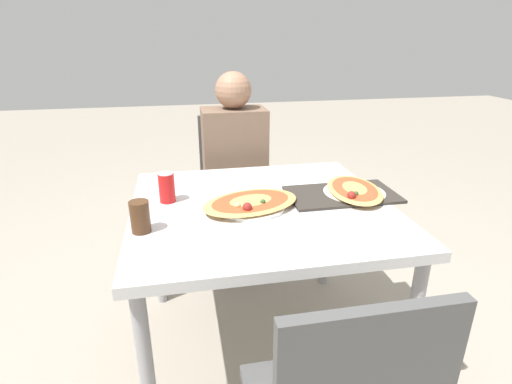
{
  "coord_description": "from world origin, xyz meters",
  "views": [
    {
      "loc": [
        -0.31,
        -1.47,
        1.39
      ],
      "look_at": [
        -0.02,
        -0.01,
        0.79
      ],
      "focal_mm": 28.0,
      "sensor_mm": 36.0,
      "label": 1
    }
  ],
  "objects_px": {
    "chair_far_seated": "(233,185)",
    "pizza_main": "(251,203)",
    "person_seated": "(235,161)",
    "soda_can": "(167,188)",
    "dining_table": "(261,220)",
    "pizza_second": "(354,191)",
    "drink_glass": "(140,217)"
  },
  "relations": [
    {
      "from": "chair_far_seated",
      "to": "soda_can",
      "type": "xyz_separation_m",
      "value": [
        -0.37,
        -0.72,
        0.28
      ]
    },
    {
      "from": "chair_far_seated",
      "to": "soda_can",
      "type": "bearing_deg",
      "value": 62.86
    },
    {
      "from": "chair_far_seated",
      "to": "pizza_second",
      "type": "distance_m",
      "value": 0.94
    },
    {
      "from": "pizza_second",
      "to": "drink_glass",
      "type": "bearing_deg",
      "value": -168.57
    },
    {
      "from": "chair_far_seated",
      "to": "soda_can",
      "type": "relative_size",
      "value": 7.42
    },
    {
      "from": "chair_far_seated",
      "to": "soda_can",
      "type": "distance_m",
      "value": 0.86
    },
    {
      "from": "dining_table",
      "to": "pizza_second",
      "type": "distance_m",
      "value": 0.43
    },
    {
      "from": "person_seated",
      "to": "pizza_second",
      "type": "distance_m",
      "value": 0.81
    },
    {
      "from": "chair_far_seated",
      "to": "drink_glass",
      "type": "bearing_deg",
      "value": 64.96
    },
    {
      "from": "chair_far_seated",
      "to": "pizza_main",
      "type": "bearing_deg",
      "value": 87.24
    },
    {
      "from": "dining_table",
      "to": "soda_can",
      "type": "bearing_deg",
      "value": 164.24
    },
    {
      "from": "chair_far_seated",
      "to": "pizza_main",
      "type": "distance_m",
      "value": 0.89
    },
    {
      "from": "dining_table",
      "to": "pizza_second",
      "type": "relative_size",
      "value": 2.7
    },
    {
      "from": "chair_far_seated",
      "to": "person_seated",
      "type": "relative_size",
      "value": 0.77
    },
    {
      "from": "chair_far_seated",
      "to": "drink_glass",
      "type": "distance_m",
      "value": 1.12
    },
    {
      "from": "person_seated",
      "to": "soda_can",
      "type": "distance_m",
      "value": 0.71
    },
    {
      "from": "pizza_main",
      "to": "drink_glass",
      "type": "distance_m",
      "value": 0.44
    },
    {
      "from": "pizza_main",
      "to": "soda_can",
      "type": "distance_m",
      "value": 0.36
    },
    {
      "from": "person_seated",
      "to": "chair_far_seated",
      "type": "bearing_deg",
      "value": -90.0
    },
    {
      "from": "dining_table",
      "to": "chair_far_seated",
      "type": "height_order",
      "value": "chair_far_seated"
    },
    {
      "from": "soda_can",
      "to": "pizza_second",
      "type": "distance_m",
      "value": 0.8
    },
    {
      "from": "chair_far_seated",
      "to": "pizza_second",
      "type": "bearing_deg",
      "value": 117.93
    },
    {
      "from": "person_seated",
      "to": "pizza_main",
      "type": "xyz_separation_m",
      "value": [
        -0.04,
        -0.73,
        0.05
      ]
    },
    {
      "from": "dining_table",
      "to": "drink_glass",
      "type": "distance_m",
      "value": 0.51
    },
    {
      "from": "chair_far_seated",
      "to": "drink_glass",
      "type": "xyz_separation_m",
      "value": [
        -0.46,
        -0.98,
        0.28
      ]
    },
    {
      "from": "soda_can",
      "to": "person_seated",
      "type": "bearing_deg",
      "value": 58.47
    },
    {
      "from": "soda_can",
      "to": "drink_glass",
      "type": "bearing_deg",
      "value": -108.83
    },
    {
      "from": "person_seated",
      "to": "soda_can",
      "type": "xyz_separation_m",
      "value": [
        -0.37,
        -0.6,
        0.09
      ]
    },
    {
      "from": "pizza_main",
      "to": "soda_can",
      "type": "height_order",
      "value": "soda_can"
    },
    {
      "from": "drink_glass",
      "to": "pizza_main",
      "type": "bearing_deg",
      "value": 17.18
    },
    {
      "from": "dining_table",
      "to": "pizza_main",
      "type": "distance_m",
      "value": 0.11
    },
    {
      "from": "pizza_main",
      "to": "chair_far_seated",
      "type": "bearing_deg",
      "value": 87.24
    }
  ]
}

